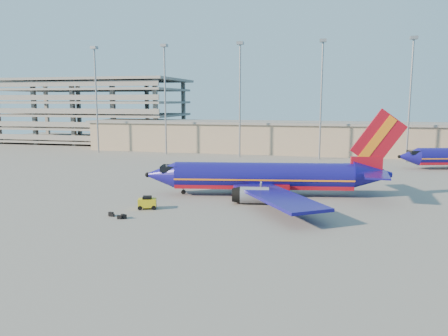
% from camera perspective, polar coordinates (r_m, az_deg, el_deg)
% --- Properties ---
extents(ground, '(220.00, 220.00, 0.00)m').
position_cam_1_polar(ground, '(66.81, -1.66, -3.56)').
color(ground, slate).
rests_on(ground, ground).
extents(terminal_building, '(122.00, 16.00, 8.50)m').
position_cam_1_polar(terminal_building, '(121.57, 10.16, 3.98)').
color(terminal_building, tan).
rests_on(terminal_building, ground).
extents(parking_garage, '(62.00, 32.00, 21.40)m').
position_cam_1_polar(parking_garage, '(158.26, -16.60, 7.54)').
color(parking_garage, slate).
rests_on(parking_garage, ground).
extents(light_mast_row, '(101.60, 1.60, 28.65)m').
position_cam_1_polar(light_mast_row, '(109.67, 7.31, 10.45)').
color(light_mast_row, gray).
rests_on(light_mast_row, ground).
extents(aircraft_main, '(38.67, 36.89, 13.18)m').
position_cam_1_polar(aircraft_main, '(66.38, 5.93, -1.21)').
color(aircraft_main, navy).
rests_on(aircraft_main, ground).
extents(baggage_tug, '(2.70, 2.09, 1.71)m').
position_cam_1_polar(baggage_tug, '(59.14, -10.00, -4.45)').
color(baggage_tug, gold).
rests_on(baggage_tug, ground).
extents(luggage_pile, '(2.94, 1.51, 0.55)m').
position_cam_1_polar(luggage_pile, '(55.76, -13.70, -6.07)').
color(luggage_pile, black).
rests_on(luggage_pile, ground).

